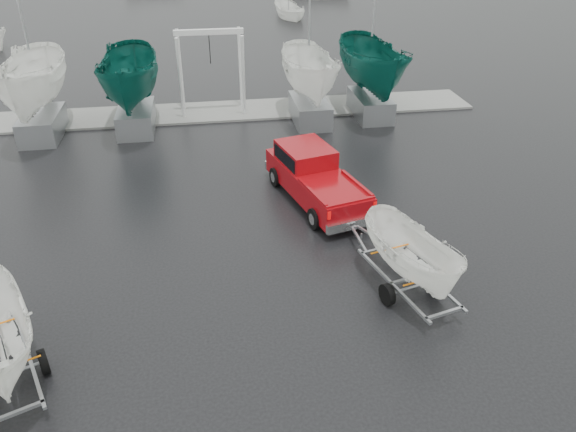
% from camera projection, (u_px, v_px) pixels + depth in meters
% --- Properties ---
extents(ground_plane, '(120.00, 120.00, 0.00)m').
position_uv_depth(ground_plane, '(176.00, 258.00, 17.17)').
color(ground_plane, black).
rests_on(ground_plane, ground).
extents(dock, '(30.00, 3.00, 0.12)m').
position_uv_depth(dock, '(179.00, 114.00, 28.27)').
color(dock, gray).
rests_on(dock, ground).
extents(pickup_truck, '(3.08, 5.64, 1.78)m').
position_uv_depth(pickup_truck, '(313.00, 174.00, 20.15)').
color(pickup_truck, maroon).
rests_on(pickup_truck, ground).
extents(trailer_hitched, '(2.04, 3.78, 4.43)m').
position_uv_depth(trailer_hitched, '(417.00, 217.00, 14.52)').
color(trailer_hitched, '#919398').
rests_on(trailer_hitched, ground).
extents(boat_hoist, '(3.30, 2.18, 4.12)m').
position_uv_depth(boat_hoist, '(210.00, 60.00, 27.19)').
color(boat_hoist, silver).
rests_on(boat_hoist, ground).
extents(keelboat_0, '(2.64, 3.20, 10.82)m').
position_uv_depth(keelboat_0, '(24.00, 43.00, 23.66)').
color(keelboat_0, '#919398').
rests_on(keelboat_0, ground).
extents(keelboat_1, '(2.58, 3.20, 7.97)m').
position_uv_depth(keelboat_1, '(126.00, 41.00, 24.44)').
color(keelboat_1, '#919398').
rests_on(keelboat_1, ground).
extents(keelboat_2, '(2.38, 3.20, 10.55)m').
position_uv_depth(keelboat_2, '(311.00, 43.00, 25.55)').
color(keelboat_2, '#919398').
rests_on(keelboat_2, ground).
extents(keelboat_3, '(2.62, 3.20, 10.80)m').
position_uv_depth(keelboat_3, '(376.00, 30.00, 26.03)').
color(keelboat_3, '#919398').
rests_on(keelboat_3, ground).
extents(moored_boat_2, '(2.29, 2.33, 10.66)m').
position_uv_depth(moored_boat_2, '(289.00, 18.00, 50.24)').
color(moored_boat_2, white).
rests_on(moored_boat_2, ground).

